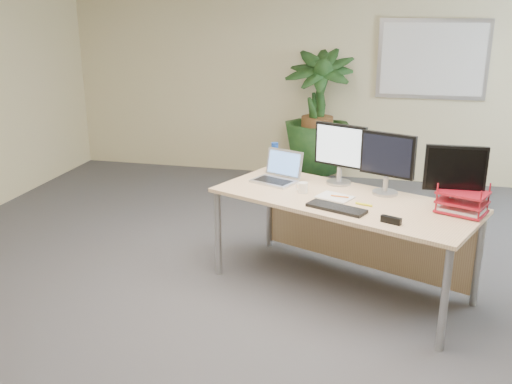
% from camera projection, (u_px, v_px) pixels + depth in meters
% --- Properties ---
extents(floor, '(8.00, 8.00, 0.00)m').
position_uv_depth(floor, '(262.00, 335.00, 3.93)').
color(floor, '#46454A').
rests_on(floor, ground).
extents(back_wall, '(7.00, 0.04, 2.70)m').
position_uv_depth(back_wall, '(332.00, 73.00, 7.21)').
color(back_wall, beige).
rests_on(back_wall, floor).
extents(whiteboard, '(1.30, 0.04, 0.95)m').
position_uv_depth(whiteboard, '(433.00, 59.00, 6.85)').
color(whiteboard, '#BBBBC0').
rests_on(whiteboard, back_wall).
extents(desk, '(2.16, 1.55, 0.76)m').
position_uv_depth(desk, '(349.00, 214.00, 4.48)').
color(desk, tan).
rests_on(desk, floor).
extents(floor_plant, '(0.88, 0.88, 1.50)m').
position_uv_depth(floor_plant, '(317.00, 124.00, 7.15)').
color(floor_plant, '#153918').
rests_on(floor_plant, floor).
extents(monitor_left, '(0.43, 0.21, 0.50)m').
position_uv_depth(monitor_left, '(340.00, 150.00, 4.61)').
color(monitor_left, '#A4A4A8').
rests_on(monitor_left, desk).
extents(monitor_right, '(0.42, 0.21, 0.48)m').
position_uv_depth(monitor_right, '(387.00, 160.00, 4.36)').
color(monitor_right, '#A4A4A8').
rests_on(monitor_right, desk).
extents(monitor_dark, '(0.42, 0.19, 0.47)m').
position_uv_depth(monitor_dark, '(455.00, 174.00, 4.01)').
color(monitor_dark, '#A4A4A8').
rests_on(monitor_dark, desk).
extents(laptop, '(0.44, 0.41, 0.25)m').
position_uv_depth(laptop, '(278.00, 174.00, 4.76)').
color(laptop, '#BAB9BE').
rests_on(laptop, desk).
extents(keyboard, '(0.46, 0.30, 0.02)m').
position_uv_depth(keyboard, '(336.00, 208.00, 4.10)').
color(keyboard, black).
rests_on(keyboard, desk).
extents(coffee_mug, '(0.11, 0.07, 0.08)m').
position_uv_depth(coffee_mug, '(303.00, 188.00, 4.46)').
color(coffee_mug, white).
rests_on(coffee_mug, desk).
extents(spiral_notebook, '(0.31, 0.28, 0.01)m').
position_uv_depth(spiral_notebook, '(335.00, 197.00, 4.35)').
color(spiral_notebook, white).
rests_on(spiral_notebook, desk).
extents(orange_pen, '(0.14, 0.03, 0.01)m').
position_uv_depth(orange_pen, '(340.00, 196.00, 4.33)').
color(orange_pen, orange).
rests_on(orange_pen, spiral_notebook).
extents(yellow_highlighter, '(0.13, 0.06, 0.02)m').
position_uv_depth(yellow_highlighter, '(364.00, 204.00, 4.18)').
color(yellow_highlighter, yellow).
rests_on(yellow_highlighter, desk).
extents(water_bottle, '(0.07, 0.07, 0.26)m').
position_uv_depth(water_bottle, '(275.00, 158.00, 5.01)').
color(water_bottle, silver).
rests_on(water_bottle, desk).
extents(letter_tray, '(0.39, 0.35, 0.15)m').
position_uv_depth(letter_tray, '(462.00, 204.00, 4.01)').
color(letter_tray, '#A51423').
rests_on(letter_tray, desk).
extents(stapler, '(0.14, 0.09, 0.05)m').
position_uv_depth(stapler, '(391.00, 220.00, 3.83)').
color(stapler, black).
rests_on(stapler, desk).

